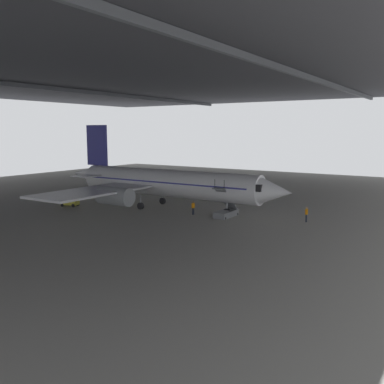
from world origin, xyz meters
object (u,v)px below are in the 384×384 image
object	(u,v)px
crew_worker_by_stairs	(193,207)
boarding_stairs	(226,211)
airplane_main	(163,183)
baggage_tug	(70,202)
crew_worker_near_nose	(306,213)

from	to	relation	value
crew_worker_by_stairs	boarding_stairs	bearing A→B (deg)	-74.47
airplane_main	boarding_stairs	distance (m)	9.78
airplane_main	baggage_tug	xyz separation A→B (m)	(-5.73, 11.20, -2.78)
crew_worker_by_stairs	baggage_tug	size ratio (longest dim) A/B	0.65
boarding_stairs	crew_worker_near_nose	world-z (taller)	boarding_stairs
airplane_main	crew_worker_by_stairs	world-z (taller)	airplane_main
crew_worker_by_stairs	baggage_tug	world-z (taller)	crew_worker_by_stairs
baggage_tug	airplane_main	bearing A→B (deg)	-62.91
boarding_stairs	crew_worker_by_stairs	size ratio (longest dim) A/B	2.79
airplane_main	crew_worker_near_nose	xyz separation A→B (m)	(1.86, -18.16, -2.35)
crew_worker_near_nose	baggage_tug	xyz separation A→B (m)	(-7.59, 29.36, -0.44)
boarding_stairs	airplane_main	bearing A→B (deg)	87.21
boarding_stairs	crew_worker_near_nose	distance (m)	9.05
crew_worker_by_stairs	airplane_main	bearing A→B (deg)	74.65
crew_worker_near_nose	baggage_tug	distance (m)	30.33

